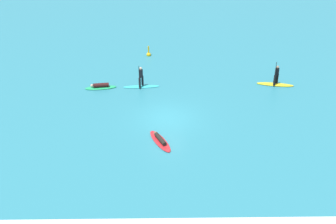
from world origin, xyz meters
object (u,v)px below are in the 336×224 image
(surfer_on_green_board, at_px, (101,86))
(surfer_on_yellow_board, at_px, (276,80))
(marker_buoy, at_px, (149,54))
(surfer_on_red_board, at_px, (160,140))
(surfer_on_teal_board, at_px, (141,81))

(surfer_on_green_board, distance_m, surfer_on_yellow_board, 14.98)
(surfer_on_yellow_board, relative_size, marker_buoy, 2.86)
(surfer_on_red_board, xyz_separation_m, marker_buoy, (-1.17, 14.92, 0.05))
(surfer_on_teal_board, height_order, surfer_on_yellow_board, surfer_on_yellow_board)
(surfer_on_yellow_board, bearing_deg, surfer_on_red_board, 50.76)
(surfer_on_red_board, bearing_deg, surfer_on_yellow_board, -75.12)
(surfer_on_green_board, bearing_deg, surfer_on_teal_board, 175.12)
(surfer_on_red_board, bearing_deg, surfer_on_green_board, 6.88)
(surfer_on_teal_board, bearing_deg, marker_buoy, -97.15)
(surfer_on_green_board, xyz_separation_m, marker_buoy, (3.90, 6.90, 0.02))
(surfer_on_green_board, height_order, marker_buoy, marker_buoy)
(surfer_on_yellow_board, bearing_deg, surfer_on_green_board, 11.90)
(surfer_on_red_board, xyz_separation_m, surfer_on_yellow_board, (9.90, 8.40, 0.30))
(marker_buoy, bearing_deg, surfer_on_red_board, -85.53)
(surfer_on_red_board, relative_size, marker_buoy, 2.61)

